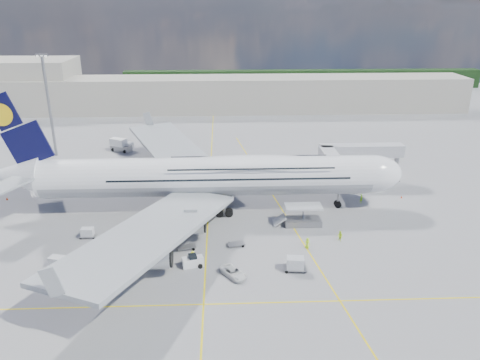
{
  "coord_description": "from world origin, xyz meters",
  "views": [
    {
      "loc": [
        2.67,
        -71.84,
        37.66
      ],
      "look_at": [
        5.99,
        8.0,
        6.72
      ],
      "focal_mm": 35.0,
      "sensor_mm": 36.0,
      "label": 1
    }
  ],
  "objects_px": {
    "crew_tug": "(193,256)",
    "cone_wing_left_inner": "(163,182)",
    "dolly_back": "(87,233)",
    "catering_truck_inner": "(183,168)",
    "crew_nose": "(361,198)",
    "cone_wing_left_outer": "(182,161)",
    "dolly_nose_far": "(295,264)",
    "service_van": "(233,272)",
    "dolly_row_c": "(186,247)",
    "dolly_row_b": "(156,252)",
    "airliner": "(209,176)",
    "light_mast": "(49,105)",
    "cargo_loader": "(302,218)",
    "baggage_tug": "(193,261)",
    "dolly_row_a": "(57,262)",
    "cone_wing_right_outer": "(168,264)",
    "catering_truck_outer": "(121,145)",
    "jet_bridge": "(350,156)",
    "crew_van": "(307,243)",
    "cone_nose": "(402,197)",
    "crew_loader": "(340,236)",
    "cone_wing_right_inner": "(165,225)",
    "dolly_nose_near": "(236,244)",
    "crew_wing": "(163,236)",
    "cone_tail": "(7,199)"
  },
  "relations": [
    {
      "from": "dolly_row_b",
      "to": "crew_van",
      "type": "xyz_separation_m",
      "value": [
        24.17,
        1.03,
        0.52
      ]
    },
    {
      "from": "baggage_tug",
      "to": "catering_truck_outer",
      "type": "bearing_deg",
      "value": 96.54
    },
    {
      "from": "dolly_row_b",
      "to": "dolly_back",
      "type": "height_order",
      "value": "dolly_back"
    },
    {
      "from": "cargo_loader",
      "to": "cone_wing_right_inner",
      "type": "xyz_separation_m",
      "value": [
        -24.34,
        0.03,
        -0.96
      ]
    },
    {
      "from": "jet_bridge",
      "to": "dolly_back",
      "type": "distance_m",
      "value": 54.69
    },
    {
      "from": "cargo_loader",
      "to": "light_mast",
      "type": "bearing_deg",
      "value": 143.46
    },
    {
      "from": "crew_van",
      "to": "cone_wing_left_outer",
      "type": "xyz_separation_m",
      "value": [
        -23.42,
        43.83,
        -0.68
      ]
    },
    {
      "from": "baggage_tug",
      "to": "crew_wing",
      "type": "bearing_deg",
      "value": 109.73
    },
    {
      "from": "dolly_row_c",
      "to": "dolly_row_b",
      "type": "bearing_deg",
      "value": -177.96
    },
    {
      "from": "jet_bridge",
      "to": "crew_tug",
      "type": "relative_size",
      "value": 10.95
    },
    {
      "from": "airliner",
      "to": "service_van",
      "type": "relative_size",
      "value": 16.9
    },
    {
      "from": "crew_wing",
      "to": "cone_wing_right_outer",
      "type": "height_order",
      "value": "crew_wing"
    },
    {
      "from": "dolly_row_b",
      "to": "cone_tail",
      "type": "xyz_separation_m",
      "value": [
        -32.76,
        22.96,
        -0.12
      ]
    },
    {
      "from": "dolly_row_a",
      "to": "crew_nose",
      "type": "bearing_deg",
      "value": 37.74
    },
    {
      "from": "baggage_tug",
      "to": "crew_loader",
      "type": "relative_size",
      "value": 1.86
    },
    {
      "from": "service_van",
      "to": "crew_tug",
      "type": "height_order",
      "value": "crew_tug"
    },
    {
      "from": "catering_truck_outer",
      "to": "crew_nose",
      "type": "height_order",
      "value": "catering_truck_outer"
    },
    {
      "from": "airliner",
      "to": "cone_nose",
      "type": "bearing_deg",
      "value": 5.68
    },
    {
      "from": "crew_tug",
      "to": "dolly_nose_near",
      "type": "bearing_deg",
      "value": 28.75
    },
    {
      "from": "catering_truck_inner",
      "to": "cone_nose",
      "type": "xyz_separation_m",
      "value": [
        45.27,
        -15.4,
        -1.37
      ]
    },
    {
      "from": "dolly_nose_far",
      "to": "service_van",
      "type": "xyz_separation_m",
      "value": [
        -9.22,
        -1.16,
        -0.52
      ]
    },
    {
      "from": "airliner",
      "to": "cone_wing_right_outer",
      "type": "bearing_deg",
      "value": -106.69
    },
    {
      "from": "dolly_back",
      "to": "catering_truck_inner",
      "type": "relative_size",
      "value": 0.45
    },
    {
      "from": "crew_tug",
      "to": "cone_wing_left_inner",
      "type": "height_order",
      "value": "crew_tug"
    },
    {
      "from": "crew_tug",
      "to": "cone_wing_left_inner",
      "type": "xyz_separation_m",
      "value": [
        -8.17,
        32.92,
        -0.62
      ]
    },
    {
      "from": "cone_wing_left_inner",
      "to": "jet_bridge",
      "type": "bearing_deg",
      "value": -4.33
    },
    {
      "from": "light_mast",
      "to": "crew_wing",
      "type": "distance_m",
      "value": 58.85
    },
    {
      "from": "crew_nose",
      "to": "cone_wing_left_outer",
      "type": "height_order",
      "value": "crew_nose"
    },
    {
      "from": "service_van",
      "to": "crew_van",
      "type": "distance_m",
      "value": 14.49
    },
    {
      "from": "dolly_row_b",
      "to": "baggage_tug",
      "type": "height_order",
      "value": "baggage_tug"
    },
    {
      "from": "light_mast",
      "to": "cargo_loader",
      "type": "bearing_deg",
      "value": -36.54
    },
    {
      "from": "light_mast",
      "to": "dolly_back",
      "type": "bearing_deg",
      "value": -66.44
    },
    {
      "from": "dolly_row_c",
      "to": "dolly_nose_near",
      "type": "xyz_separation_m",
      "value": [
        8.07,
        0.65,
        -0.03
      ]
    },
    {
      "from": "airliner",
      "to": "light_mast",
      "type": "xyz_separation_m",
      "value": [
        -40.26,
        35.0,
        6.34
      ]
    },
    {
      "from": "catering_truck_inner",
      "to": "crew_van",
      "type": "height_order",
      "value": "catering_truck_inner"
    },
    {
      "from": "crew_nose",
      "to": "crew_loader",
      "type": "bearing_deg",
      "value": -151.33
    },
    {
      "from": "cone_tail",
      "to": "airliner",
      "type": "bearing_deg",
      "value": -8.7
    },
    {
      "from": "dolly_row_c",
      "to": "catering_truck_inner",
      "type": "bearing_deg",
      "value": 77.61
    },
    {
      "from": "light_mast",
      "to": "crew_tug",
      "type": "height_order",
      "value": "light_mast"
    },
    {
      "from": "crew_loader",
      "to": "cone_wing_left_outer",
      "type": "bearing_deg",
      "value": -177.0
    },
    {
      "from": "crew_nose",
      "to": "crew_loader",
      "type": "distance_m",
      "value": 17.44
    },
    {
      "from": "dolly_row_c",
      "to": "crew_nose",
      "type": "relative_size",
      "value": 1.88
    },
    {
      "from": "dolly_row_c",
      "to": "cone_wing_right_inner",
      "type": "relative_size",
      "value": 5.62
    },
    {
      "from": "baggage_tug",
      "to": "crew_tug",
      "type": "height_order",
      "value": "baggage_tug"
    },
    {
      "from": "light_mast",
      "to": "service_van",
      "type": "distance_m",
      "value": 74.3
    },
    {
      "from": "airliner",
      "to": "cone_wing_right_outer",
      "type": "xyz_separation_m",
      "value": [
        -6.02,
        -20.07,
        -6.63
      ]
    },
    {
      "from": "dolly_row_b",
      "to": "airliner",
      "type": "bearing_deg",
      "value": 87.66
    },
    {
      "from": "jet_bridge",
      "to": "catering_truck_inner",
      "type": "relative_size",
      "value": 3.1
    },
    {
      "from": "airliner",
      "to": "crew_van",
      "type": "xyz_separation_m",
      "value": [
        16.07,
        -15.67,
        -5.95
      ]
    },
    {
      "from": "cargo_loader",
      "to": "baggage_tug",
      "type": "bearing_deg",
      "value": -144.39
    }
  ]
}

